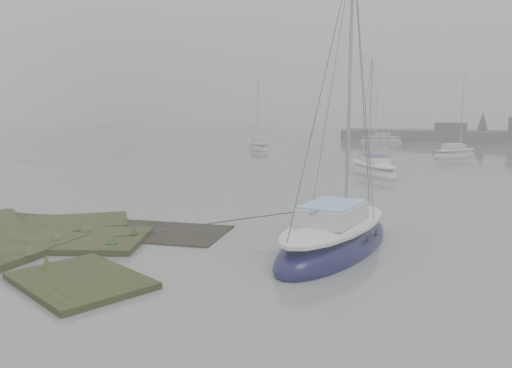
% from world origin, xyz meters
% --- Properties ---
extents(ground, '(160.00, 160.00, 0.00)m').
position_xyz_m(ground, '(0.00, 30.00, 0.00)').
color(ground, slate).
rests_on(ground, ground).
extents(sailboat_main, '(3.50, 7.20, 9.75)m').
position_xyz_m(sailboat_main, '(5.87, 4.68, 0.30)').
color(sailboat_main, '#111138').
rests_on(sailboat_main, ground).
extents(sailboat_white, '(4.71, 5.98, 8.25)m').
position_xyz_m(sailboat_white, '(4.70, 23.33, 0.26)').
color(sailboat_white, silver).
rests_on(sailboat_white, ground).
extents(sailboat_far_a, '(4.51, 6.21, 8.44)m').
position_xyz_m(sailboat_far_a, '(-9.42, 40.09, 0.26)').
color(sailboat_far_a, '#A1A7AB').
rests_on(sailboat_far_a, ground).
extents(sailboat_far_b, '(4.75, 5.60, 7.88)m').
position_xyz_m(sailboat_far_b, '(10.08, 37.98, 0.24)').
color(sailboat_far_b, '#B2B7BC').
rests_on(sailboat_far_b, ground).
extents(sailboat_far_c, '(5.59, 2.25, 7.70)m').
position_xyz_m(sailboat_far_c, '(1.46, 57.23, 0.24)').
color(sailboat_far_c, '#B1B7BA').
rests_on(sailboat_far_c, ground).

